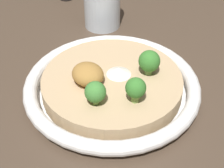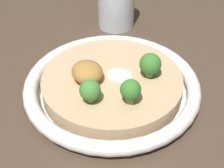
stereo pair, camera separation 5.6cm
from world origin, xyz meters
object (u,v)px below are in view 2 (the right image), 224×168
object	(u,v)px
broccoli_front	(90,91)
broccoli_back_right	(150,64)
broccoli_front_right	(131,90)
drinking_glass	(116,1)
risotto_bowl	(112,86)

from	to	relation	value
broccoli_front	broccoli_back_right	xyz separation A→B (m)	(-0.00, 0.11, 0.00)
broccoli_back_right	broccoli_front_right	bearing A→B (deg)	-60.23
broccoli_front	drinking_glass	world-z (taller)	drinking_glass
risotto_bowl	broccoli_back_right	world-z (taller)	broccoli_back_right
broccoli_front	broccoli_front_right	distance (m)	0.06
broccoli_front	drinking_glass	size ratio (longest dim) A/B	0.33
risotto_bowl	drinking_glass	size ratio (longest dim) A/B	2.54
drinking_glass	risotto_bowl	bearing A→B (deg)	-34.23
broccoli_back_right	drinking_glass	bearing A→B (deg)	161.05
risotto_bowl	broccoli_back_right	distance (m)	0.07
risotto_bowl	broccoli_front	distance (m)	0.08
risotto_bowl	broccoli_front_right	xyz separation A→B (m)	(0.06, -0.01, 0.04)
broccoli_front	risotto_bowl	bearing A→B (deg)	119.06
drinking_glass	broccoli_back_right	bearing A→B (deg)	-18.95
broccoli_front	broccoli_back_right	distance (m)	0.11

